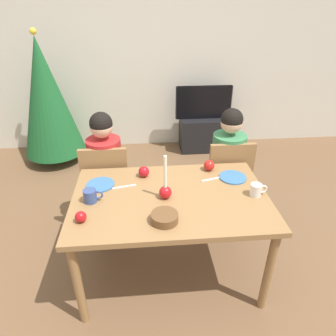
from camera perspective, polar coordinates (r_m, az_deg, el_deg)
name	(u,v)px	position (r m, az deg, el deg)	size (l,w,h in m)	color
ground_plane	(170,270)	(2.67, 0.39, -18.72)	(7.68, 7.68, 0.00)	brown
back_wall	(153,55)	(4.42, -2.87, 20.52)	(6.40, 0.10, 2.60)	beige
dining_table	(170,206)	(2.21, 0.45, -7.14)	(1.40, 0.90, 0.75)	olive
chair_left	(107,183)	(2.82, -11.41, -2.73)	(0.40, 0.40, 0.90)	olive
chair_right	(227,177)	(2.90, 11.03, -1.71)	(0.40, 0.40, 0.90)	olive
person_left_child	(107,175)	(2.82, -11.47, -1.39)	(0.30, 0.30, 1.17)	#33384C
person_right_child	(226,170)	(2.90, 10.98, -0.41)	(0.30, 0.30, 1.17)	#33384C
tv_stand	(202,133)	(4.51, 6.42, 6.50)	(0.64, 0.40, 0.48)	black
tv	(204,102)	(4.35, 6.77, 12.21)	(0.79, 0.05, 0.46)	black
christmas_tree	(46,98)	(4.22, -22.00, 12.14)	(0.79, 0.79, 1.70)	brown
candle_centerpiece	(165,190)	(2.11, -0.50, -4.10)	(0.09, 0.09, 0.33)	red
plate_left	(100,185)	(2.34, -12.66, -3.08)	(0.21, 0.21, 0.01)	teal
plate_right	(233,177)	(2.43, 12.13, -1.73)	(0.21, 0.21, 0.01)	teal
mug_left	(91,196)	(2.15, -14.43, -5.10)	(0.13, 0.09, 0.09)	#33477F
mug_right	(256,190)	(2.24, 16.36, -3.99)	(0.12, 0.08, 0.09)	silver
fork_left	(124,187)	(2.28, -8.31, -3.52)	(0.18, 0.01, 0.01)	silver
fork_right	(212,179)	(2.38, 8.29, -2.10)	(0.18, 0.01, 0.01)	silver
bowl_walnuts	(165,218)	(1.93, -0.66, -9.35)	(0.17, 0.17, 0.06)	brown
apple_near_candle	(209,165)	(2.48, 7.78, 0.50)	(0.09, 0.09, 0.09)	#B31D18
apple_by_left_plate	(144,172)	(2.38, -4.59, -0.69)	(0.09, 0.09, 0.09)	#AF121C
apple_by_right_mug	(81,217)	(2.00, -16.18, -8.86)	(0.07, 0.07, 0.07)	#B11317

